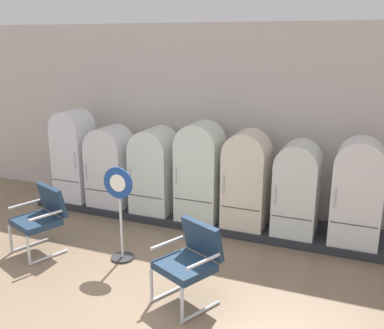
{
  "coord_description": "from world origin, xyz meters",
  "views": [
    {
      "loc": [
        2.44,
        -3.44,
        2.96
      ],
      "look_at": [
        -0.08,
        2.75,
        1.05
      ],
      "focal_mm": 41.45,
      "sensor_mm": 36.0,
      "label": 1
    }
  ],
  "objects_px": {
    "refrigerator_0": "(74,153)",
    "refrigerator_1": "(110,164)",
    "refrigerator_2": "(155,168)",
    "sign_stand": "(120,217)",
    "armchair_right": "(190,258)",
    "refrigerator_4": "(246,176)",
    "armchair_left": "(41,215)",
    "refrigerator_6": "(358,189)",
    "refrigerator_5": "(297,186)",
    "refrigerator_3": "(200,168)"
  },
  "relations": [
    {
      "from": "refrigerator_6",
      "to": "armchair_right",
      "type": "xyz_separation_m",
      "value": [
        -1.68,
        -2.11,
        -0.38
      ]
    },
    {
      "from": "refrigerator_1",
      "to": "refrigerator_3",
      "type": "height_order",
      "value": "refrigerator_3"
    },
    {
      "from": "refrigerator_0",
      "to": "armchair_right",
      "type": "bearing_deg",
      "value": -33.92
    },
    {
      "from": "refrigerator_4",
      "to": "refrigerator_6",
      "type": "height_order",
      "value": "refrigerator_6"
    },
    {
      "from": "sign_stand",
      "to": "armchair_right",
      "type": "bearing_deg",
      "value": -24.41
    },
    {
      "from": "refrigerator_2",
      "to": "refrigerator_4",
      "type": "relative_size",
      "value": 0.94
    },
    {
      "from": "refrigerator_6",
      "to": "sign_stand",
      "type": "height_order",
      "value": "refrigerator_6"
    },
    {
      "from": "armchair_left",
      "to": "sign_stand",
      "type": "relative_size",
      "value": 0.71
    },
    {
      "from": "refrigerator_2",
      "to": "armchair_right",
      "type": "distance_m",
      "value": 2.66
    },
    {
      "from": "refrigerator_6",
      "to": "refrigerator_3",
      "type": "bearing_deg",
      "value": -179.96
    },
    {
      "from": "refrigerator_0",
      "to": "refrigerator_1",
      "type": "relative_size",
      "value": 1.17
    },
    {
      "from": "refrigerator_0",
      "to": "refrigerator_2",
      "type": "bearing_deg",
      "value": 1.68
    },
    {
      "from": "refrigerator_3",
      "to": "refrigerator_6",
      "type": "relative_size",
      "value": 1.04
    },
    {
      "from": "refrigerator_0",
      "to": "refrigerator_1",
      "type": "xyz_separation_m",
      "value": [
        0.74,
        0.02,
        -0.14
      ]
    },
    {
      "from": "refrigerator_0",
      "to": "refrigerator_2",
      "type": "distance_m",
      "value": 1.59
    },
    {
      "from": "armchair_right",
      "to": "sign_stand",
      "type": "distance_m",
      "value": 1.39
    },
    {
      "from": "refrigerator_2",
      "to": "sign_stand",
      "type": "distance_m",
      "value": 1.61
    },
    {
      "from": "refrigerator_2",
      "to": "refrigerator_5",
      "type": "bearing_deg",
      "value": -0.45
    },
    {
      "from": "refrigerator_0",
      "to": "refrigerator_1",
      "type": "height_order",
      "value": "refrigerator_0"
    },
    {
      "from": "refrigerator_6",
      "to": "refrigerator_5",
      "type": "bearing_deg",
      "value": 178.67
    },
    {
      "from": "refrigerator_6",
      "to": "sign_stand",
      "type": "distance_m",
      "value": 3.33
    },
    {
      "from": "refrigerator_0",
      "to": "armchair_left",
      "type": "xyz_separation_m",
      "value": [
        0.68,
        -1.72,
        -0.45
      ]
    },
    {
      "from": "refrigerator_1",
      "to": "sign_stand",
      "type": "distance_m",
      "value": 1.92
    },
    {
      "from": "refrigerator_4",
      "to": "refrigerator_5",
      "type": "height_order",
      "value": "refrigerator_4"
    },
    {
      "from": "refrigerator_1",
      "to": "armchair_left",
      "type": "bearing_deg",
      "value": -92.0
    },
    {
      "from": "sign_stand",
      "to": "refrigerator_4",
      "type": "bearing_deg",
      "value": 48.88
    },
    {
      "from": "refrigerator_0",
      "to": "sign_stand",
      "type": "height_order",
      "value": "refrigerator_0"
    },
    {
      "from": "armchair_right",
      "to": "refrigerator_6",
      "type": "bearing_deg",
      "value": 51.43
    },
    {
      "from": "refrigerator_1",
      "to": "armchair_right",
      "type": "relative_size",
      "value": 1.47
    },
    {
      "from": "refrigerator_0",
      "to": "armchair_left",
      "type": "distance_m",
      "value": 1.9
    },
    {
      "from": "refrigerator_5",
      "to": "armchair_right",
      "type": "relative_size",
      "value": 1.47
    },
    {
      "from": "refrigerator_0",
      "to": "refrigerator_6",
      "type": "height_order",
      "value": "refrigerator_0"
    },
    {
      "from": "refrigerator_0",
      "to": "armchair_left",
      "type": "height_order",
      "value": "refrigerator_0"
    },
    {
      "from": "refrigerator_6",
      "to": "sign_stand",
      "type": "xyz_separation_m",
      "value": [
        -2.95,
        -1.53,
        -0.3
      ]
    },
    {
      "from": "refrigerator_6",
      "to": "refrigerator_4",
      "type": "bearing_deg",
      "value": -179.74
    },
    {
      "from": "refrigerator_4",
      "to": "armchair_left",
      "type": "relative_size",
      "value": 1.59
    },
    {
      "from": "refrigerator_0",
      "to": "refrigerator_4",
      "type": "xyz_separation_m",
      "value": [
        3.19,
        0.0,
        -0.07
      ]
    },
    {
      "from": "refrigerator_4",
      "to": "refrigerator_3",
      "type": "bearing_deg",
      "value": 179.57
    },
    {
      "from": "refrigerator_2",
      "to": "refrigerator_5",
      "type": "relative_size",
      "value": 1.02
    },
    {
      "from": "refrigerator_3",
      "to": "refrigerator_1",
      "type": "bearing_deg",
      "value": 179.67
    },
    {
      "from": "refrigerator_0",
      "to": "refrigerator_3",
      "type": "bearing_deg",
      "value": 0.16
    },
    {
      "from": "refrigerator_2",
      "to": "armchair_left",
      "type": "xyz_separation_m",
      "value": [
        -0.91,
        -1.77,
        -0.32
      ]
    },
    {
      "from": "refrigerator_0",
      "to": "sign_stand",
      "type": "bearing_deg",
      "value": -39.42
    },
    {
      "from": "armchair_left",
      "to": "armchair_right",
      "type": "distance_m",
      "value": 2.47
    },
    {
      "from": "refrigerator_2",
      "to": "sign_stand",
      "type": "xyz_separation_m",
      "value": [
        0.27,
        -1.57,
        -0.24
      ]
    },
    {
      "from": "refrigerator_3",
      "to": "armchair_left",
      "type": "bearing_deg",
      "value": -135.26
    },
    {
      "from": "refrigerator_3",
      "to": "refrigerator_5",
      "type": "distance_m",
      "value": 1.54
    },
    {
      "from": "refrigerator_5",
      "to": "sign_stand",
      "type": "xyz_separation_m",
      "value": [
        -2.1,
        -1.55,
        -0.24
      ]
    },
    {
      "from": "refrigerator_3",
      "to": "sign_stand",
      "type": "height_order",
      "value": "refrigerator_3"
    },
    {
      "from": "refrigerator_0",
      "to": "refrigerator_3",
      "type": "xyz_separation_m",
      "value": [
        2.42,
        0.01,
        -0.03
      ]
    }
  ]
}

